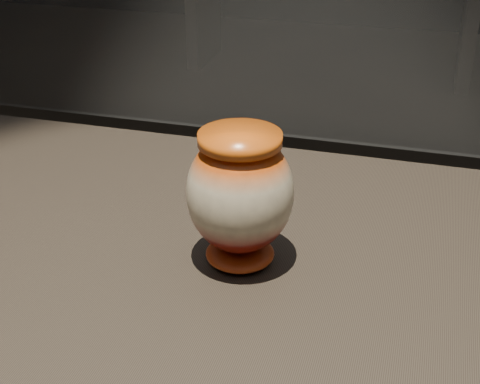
{
  "coord_description": "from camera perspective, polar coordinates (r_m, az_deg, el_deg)",
  "views": [
    {
      "loc": [
        0.23,
        -0.56,
        1.33
      ],
      "look_at": [
        0.04,
        0.07,
        0.99
      ],
      "focal_mm": 50.0,
      "sensor_mm": 36.0,
      "label": 1
    }
  ],
  "objects": [
    {
      "name": "main_vase",
      "position": [
        0.73,
        0.0,
        -0.2
      ],
      "size": [
        0.12,
        0.12,
        0.16
      ],
      "rotation": [
        0.0,
        0.0,
        0.0
      ],
      "color": "maroon",
      "rests_on": "display_plinth"
    }
  ]
}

